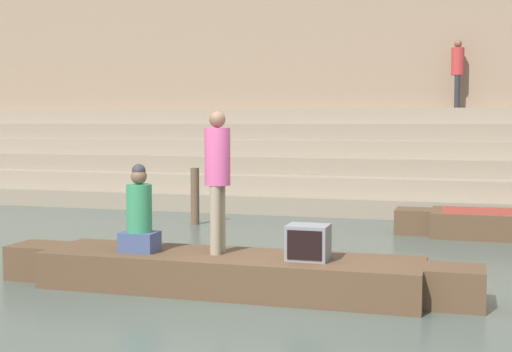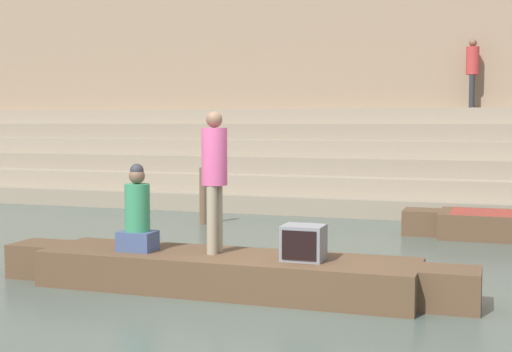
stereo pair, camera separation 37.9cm
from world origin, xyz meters
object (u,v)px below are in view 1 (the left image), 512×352
object	(u,v)px
person_standing	(218,171)
person_on_steps	(458,68)
tv_set	(308,242)
mooring_post	(195,196)
person_rowing	(139,216)
rowboat_main	(229,271)

from	to	relation	value
person_standing	person_on_steps	bearing A→B (deg)	62.58
tv_set	person_on_steps	size ratio (longest dim) A/B	0.28
person_standing	mooring_post	bearing A→B (deg)	100.98
person_standing	person_on_steps	xyz separation A→B (m)	(2.72, 10.80, 1.99)
person_rowing	person_on_steps	world-z (taller)	person_on_steps
person_rowing	person_on_steps	xyz separation A→B (m)	(3.72, 10.97, 2.57)
person_rowing	person_on_steps	distance (m)	11.87
tv_set	mooring_post	world-z (taller)	mooring_post
person_rowing	person_standing	bearing A→B (deg)	3.74
person_standing	person_rowing	size ratio (longest dim) A/B	1.59
person_rowing	tv_set	distance (m)	2.20
rowboat_main	person_rowing	size ratio (longest dim) A/B	5.46
rowboat_main	tv_set	bearing A→B (deg)	-5.31
rowboat_main	person_on_steps	size ratio (longest dim) A/B	3.52
mooring_post	person_on_steps	size ratio (longest dim) A/B	0.67
mooring_post	person_on_steps	xyz separation A→B (m)	(5.09, 5.54, 2.91)
person_standing	person_on_steps	distance (m)	11.32
rowboat_main	person_on_steps	bearing A→B (deg)	74.57
tv_set	mooring_post	bearing A→B (deg)	119.38
person_standing	tv_set	size ratio (longest dim) A/B	3.62
mooring_post	person_on_steps	world-z (taller)	person_on_steps
rowboat_main	person_rowing	world-z (taller)	person_rowing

